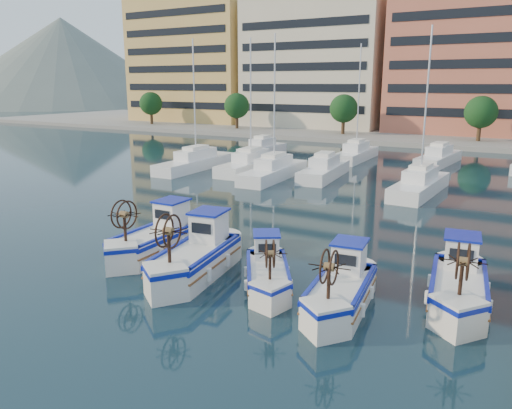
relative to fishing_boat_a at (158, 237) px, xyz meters
name	(u,v)px	position (x,y,z in m)	size (l,w,h in m)	color
ground	(203,280)	(3.68, -1.56, -0.82)	(300.00, 300.00, 0.00)	#18313E
hill_west	(68,105)	(-136.32, 108.44, -0.82)	(180.00, 180.00, 60.00)	slate
yacht_marina	(357,166)	(0.64, 26.14, -0.30)	(35.88, 24.05, 11.50)	white
fishing_boat_a	(158,237)	(0.00, 0.00, 0.00)	(2.07, 4.83, 2.99)	silver
fishing_boat_b	(197,255)	(3.11, -1.15, 0.04)	(2.75, 5.14, 3.12)	silver
fishing_boat_c	(268,270)	(6.24, -0.82, -0.15)	(3.31, 4.01, 2.44)	silver
fishing_boat_d	(342,287)	(9.38, -1.12, -0.07)	(2.28, 4.48, 2.73)	silver
fishing_boat_e	(459,283)	(12.90, 1.22, -0.03)	(2.48, 4.76, 2.90)	silver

